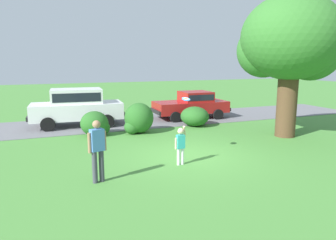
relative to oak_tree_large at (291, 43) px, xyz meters
name	(u,v)px	position (x,y,z in m)	size (l,w,h in m)	color
ground_plane	(190,156)	(-5.35, -1.30, -4.05)	(80.00, 80.00, 0.00)	#478438
driveway_strip	(136,121)	(-5.35, 5.67, -4.04)	(28.00, 4.40, 0.02)	slate
oak_tree_large	(291,43)	(0.00, 0.00, 0.00)	(4.59, 4.31, 6.08)	#513823
shrub_near_tree	(96,124)	(-7.95, 3.10, -3.53)	(1.33, 1.26, 1.10)	#286023
shrub_centre_left	(138,119)	(-6.03, 2.88, -3.39)	(1.41, 1.39, 1.40)	#286023
shrub_centre	(194,117)	(-2.89, 3.38, -3.57)	(1.44, 1.56, 1.00)	#286023
parked_sedan	(192,104)	(-2.02, 5.48, -3.20)	(4.44, 2.18, 1.56)	maroon
parked_suv	(77,105)	(-8.49, 5.54, -2.97)	(4.81, 2.33, 1.92)	white
child_thrower	(181,143)	(-6.06, -2.08, -3.33)	(0.45, 0.28, 1.29)	white
frisbee	(186,99)	(-5.49, -1.22, -2.04)	(0.28, 0.28, 0.12)	#337FDB
adult_onlooker	(97,148)	(-8.77, -2.63, -3.07)	(0.52, 0.30, 1.74)	#3F3F4C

